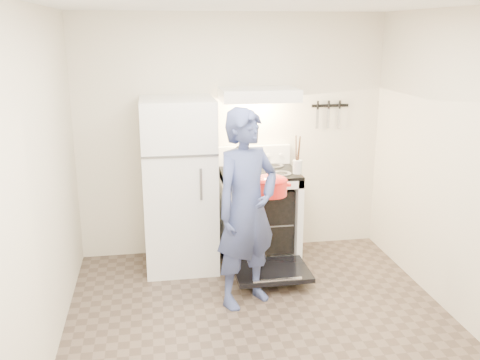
% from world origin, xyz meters
% --- Properties ---
extents(floor, '(3.60, 3.60, 0.00)m').
position_xyz_m(floor, '(0.00, 0.00, 0.00)').
color(floor, brown).
rests_on(floor, ground).
extents(back_wall, '(3.20, 0.02, 2.50)m').
position_xyz_m(back_wall, '(0.00, 1.80, 1.25)').
color(back_wall, beige).
rests_on(back_wall, ground).
extents(refrigerator, '(0.70, 0.70, 1.70)m').
position_xyz_m(refrigerator, '(-0.58, 1.45, 0.85)').
color(refrigerator, white).
rests_on(refrigerator, floor).
extents(stove_body, '(0.76, 0.65, 0.92)m').
position_xyz_m(stove_body, '(0.23, 1.48, 0.46)').
color(stove_body, white).
rests_on(stove_body, floor).
extents(cooktop, '(0.76, 0.65, 0.03)m').
position_xyz_m(cooktop, '(0.23, 1.48, 0.94)').
color(cooktop, black).
rests_on(cooktop, stove_body).
extents(backsplash, '(0.76, 0.07, 0.20)m').
position_xyz_m(backsplash, '(0.23, 1.76, 1.05)').
color(backsplash, white).
rests_on(backsplash, cooktop).
extents(oven_door, '(0.70, 0.54, 0.04)m').
position_xyz_m(oven_door, '(0.23, 0.88, 0.12)').
color(oven_door, black).
rests_on(oven_door, floor).
extents(oven_rack, '(0.60, 0.52, 0.01)m').
position_xyz_m(oven_rack, '(0.23, 1.48, 0.44)').
color(oven_rack, slate).
rests_on(oven_rack, stove_body).
extents(range_hood, '(0.76, 0.50, 0.12)m').
position_xyz_m(range_hood, '(0.23, 1.55, 1.71)').
color(range_hood, white).
rests_on(range_hood, back_wall).
extents(knife_strip, '(0.40, 0.02, 0.03)m').
position_xyz_m(knife_strip, '(1.05, 1.79, 1.55)').
color(knife_strip, black).
rests_on(knife_strip, back_wall).
extents(pizza_stone, '(0.30, 0.30, 0.02)m').
position_xyz_m(pizza_stone, '(0.32, 1.57, 0.45)').
color(pizza_stone, '#8C6850').
rests_on(pizza_stone, oven_rack).
extents(tea_kettle, '(0.20, 0.17, 0.25)m').
position_xyz_m(tea_kettle, '(0.04, 1.56, 1.07)').
color(tea_kettle, '#BABABF').
rests_on(tea_kettle, cooktop).
extents(utensil_jar, '(0.10, 0.10, 0.13)m').
position_xyz_m(utensil_jar, '(0.55, 1.22, 1.05)').
color(utensil_jar, silver).
rests_on(utensil_jar, cooktop).
extents(person, '(0.75, 0.66, 1.72)m').
position_xyz_m(person, '(-0.06, 0.58, 0.86)').
color(person, navy).
rests_on(person, floor).
extents(dutch_oven, '(0.38, 0.31, 0.24)m').
position_xyz_m(dutch_oven, '(0.22, 0.95, 0.93)').
color(dutch_oven, red).
rests_on(dutch_oven, person).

